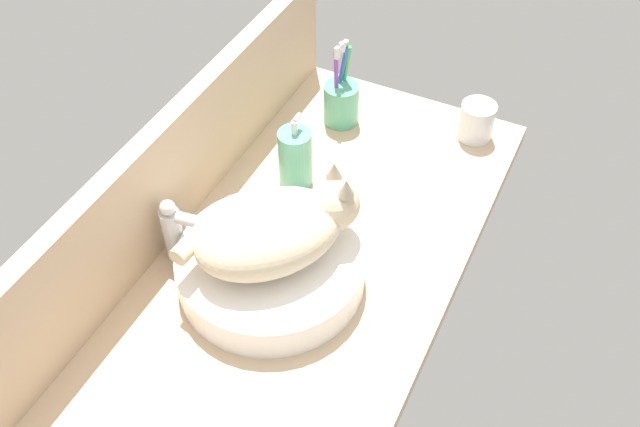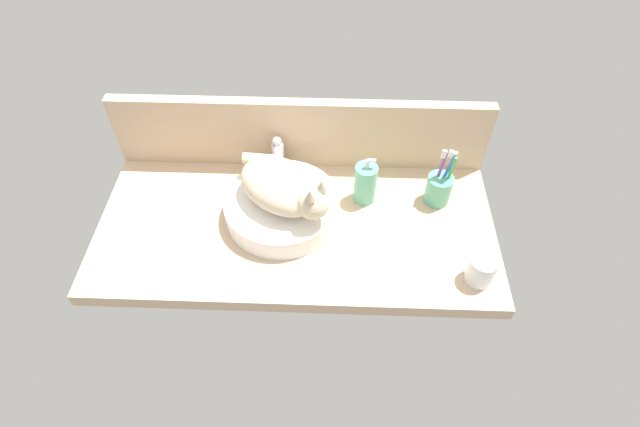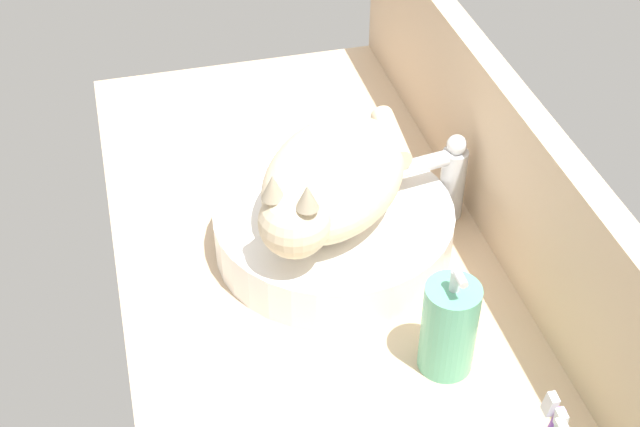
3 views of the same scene
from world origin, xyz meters
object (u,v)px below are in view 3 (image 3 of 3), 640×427
Objects in this scene: cat at (330,181)px; sink_basin at (333,228)px; faucet at (446,175)px; soap_dispenser at (449,327)px.

sink_basin is at bearing 144.57° from cat.
cat is 18.61cm from faucet.
sink_basin is at bearing -81.94° from faucet.
soap_dispenser is at bearing 17.47° from sink_basin.
soap_dispenser is (23.59, 7.42, 3.04)cm from sink_basin.
cat reaches higher than faucet.
faucet is (-3.49, 17.57, -5.01)cm from cat.
sink_basin is 2.38× the size of faucet.
cat is at bearing -78.76° from faucet.
sink_basin is 1.07× the size of cat.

